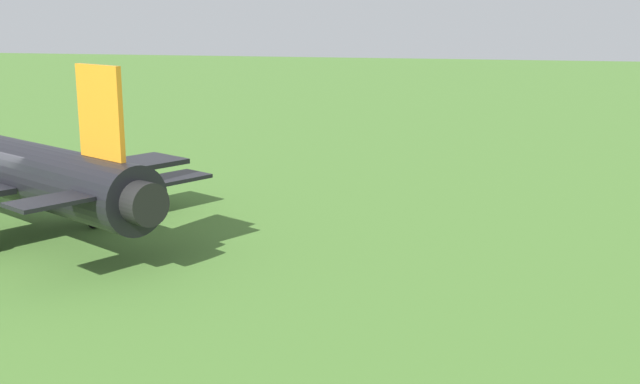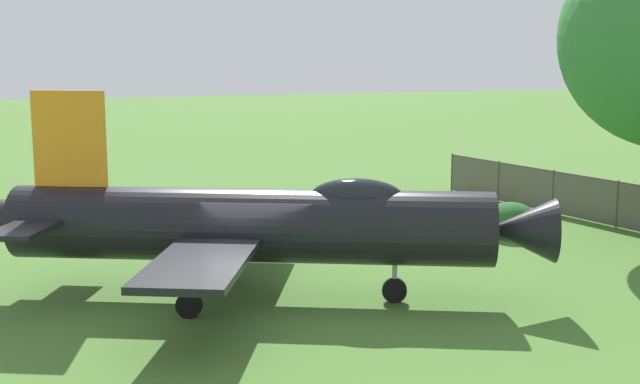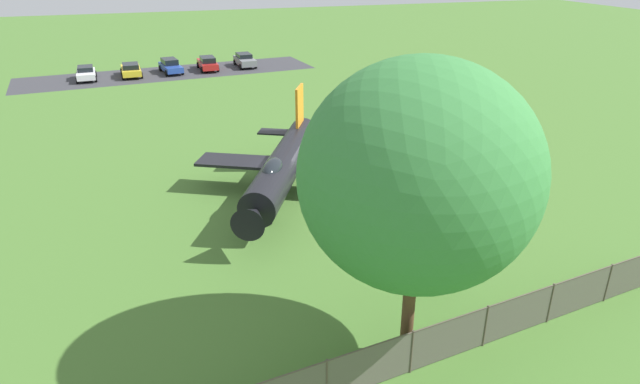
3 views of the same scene
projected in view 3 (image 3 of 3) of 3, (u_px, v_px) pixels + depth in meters
name	position (u px, v px, depth m)	size (l,w,h in m)	color
ground_plane	(285.00, 195.00, 30.29)	(200.00, 200.00, 0.00)	#47722D
parking_strip	(170.00, 73.00, 59.73)	(31.40, 8.00, 0.00)	#38383D
display_jet	(283.00, 166.00, 29.18)	(9.83, 12.85, 5.07)	black
shade_tree	(419.00, 176.00, 15.89)	(7.20, 7.00, 9.95)	brown
perimeter_fence	(412.00, 351.00, 17.30)	(23.90, 3.34, 1.66)	#4C4238
shrub_near_fence	(429.00, 268.00, 22.36)	(1.56, 1.70, 1.15)	#235B26
info_plaque	(400.00, 176.00, 30.54)	(0.67, 0.72, 1.14)	#333333
parked_car_gray	(245.00, 60.00, 62.67)	(2.17, 4.40, 1.47)	slate
parked_car_red	(208.00, 63.00, 60.90)	(2.07, 4.66, 1.51)	red
parked_car_blue	(170.00, 66.00, 59.57)	(2.51, 4.73, 1.49)	#23429E
parked_car_yellow	(131.00, 70.00, 57.87)	(2.28, 4.56, 1.40)	gold
parked_car_white	(86.00, 73.00, 56.37)	(2.15, 4.18, 1.37)	silver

